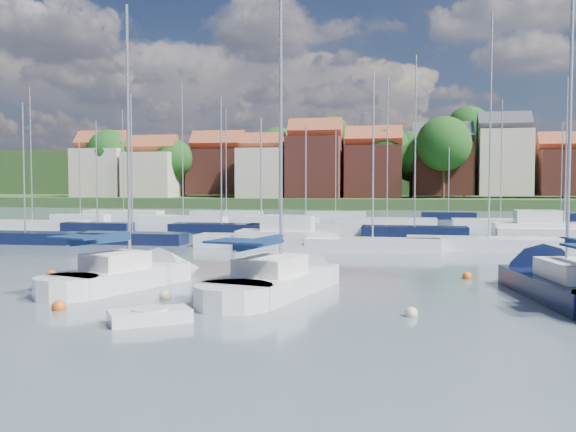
# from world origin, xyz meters

# --- Properties ---
(ground) EXTENTS (260.00, 260.00, 0.00)m
(ground) POSITION_xyz_m (0.00, 40.00, 0.00)
(ground) COLOR #495C64
(ground) RESTS_ON ground
(sailboat_left) EXTENTS (5.64, 9.95, 13.21)m
(sailboat_left) POSITION_xyz_m (-8.94, 2.96, 0.36)
(sailboat_left) COLOR silver
(sailboat_left) RESTS_ON ground
(sailboat_centre) EXTENTS (5.56, 11.53, 15.17)m
(sailboat_centre) POSITION_xyz_m (-2.13, 3.15, 0.36)
(sailboat_centre) COLOR silver
(sailboat_centre) RESTS_ON ground
(sailboat_navy) EXTENTS (5.34, 12.77, 17.13)m
(sailboat_navy) POSITION_xyz_m (8.92, 4.14, 0.35)
(sailboat_navy) COLOR black
(sailboat_navy) RESTS_ON ground
(tender) EXTENTS (2.80, 2.45, 0.56)m
(tender) POSITION_xyz_m (-5.31, -4.43, 0.21)
(tender) COLOR silver
(tender) RESTS_ON ground
(buoy_b) EXTENTS (0.51, 0.51, 0.51)m
(buoy_b) POSITION_xyz_m (-9.34, -3.01, 0.00)
(buoy_b) COLOR #D85914
(buoy_b) RESTS_ON ground
(buoy_c) EXTENTS (0.46, 0.46, 0.46)m
(buoy_c) POSITION_xyz_m (-6.45, -0.22, 0.00)
(buoy_c) COLOR beige
(buoy_c) RESTS_ON ground
(buoy_d) EXTENTS (0.45, 0.45, 0.45)m
(buoy_d) POSITION_xyz_m (3.01, -1.85, 0.00)
(buoy_d) COLOR beige
(buoy_d) RESTS_ON ground
(buoy_e) EXTENTS (0.47, 0.47, 0.47)m
(buoy_e) POSITION_xyz_m (5.66, 7.29, 0.00)
(buoy_e) COLOR #D85914
(buoy_e) RESTS_ON ground
(buoy_g) EXTENTS (0.55, 0.55, 0.55)m
(buoy_g) POSITION_xyz_m (-13.81, 3.97, 0.00)
(buoy_g) COLOR #D85914
(buoy_g) RESTS_ON ground
(marina_field) EXTENTS (79.62, 41.41, 15.93)m
(marina_field) POSITION_xyz_m (1.91, 35.15, 0.43)
(marina_field) COLOR silver
(marina_field) RESTS_ON ground
(far_shore_town) EXTENTS (212.46, 90.00, 22.27)m
(far_shore_town) POSITION_xyz_m (2.23, 132.67, 4.61)
(far_shore_town) COLOR #2F4723
(far_shore_town) RESTS_ON ground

